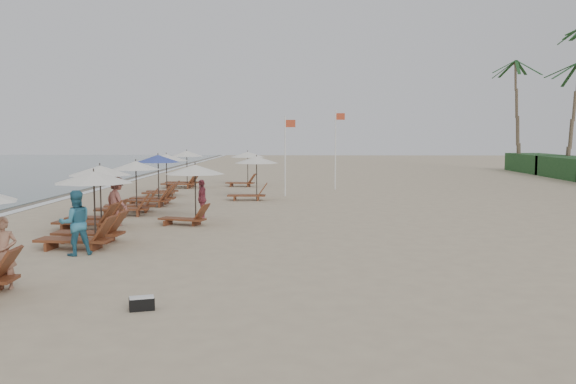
{
  "coord_description": "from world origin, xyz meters",
  "views": [
    {
      "loc": [
        1.32,
        -16.56,
        3.35
      ],
      "look_at": [
        0.78,
        4.82,
        1.3
      ],
      "focal_mm": 37.62,
      "sensor_mm": 36.0,
      "label": 1
    }
  ],
  "objects_px": {
    "lounger_station_6": "(182,171)",
    "inland_station_0": "(191,185)",
    "lounger_station_5": "(163,173)",
    "lounger_station_1": "(85,211)",
    "beachgoer_far_a": "(202,199)",
    "beachgoer_mid_b": "(117,201)",
    "lounger_station_2": "(93,198)",
    "inland_station_1": "(252,173)",
    "duffel_bag": "(142,303)",
    "beachgoer_near": "(3,253)",
    "flag_pole_near": "(286,152)",
    "beachgoer_mid_a": "(76,223)",
    "lounger_station_3": "(129,191)",
    "lounger_station_4": "(152,184)",
    "inland_station_2": "(245,164)"
  },
  "relations": [
    {
      "from": "lounger_station_6",
      "to": "inland_station_0",
      "type": "bearing_deg",
      "value": -77.52
    },
    {
      "from": "inland_station_0",
      "to": "lounger_station_5",
      "type": "bearing_deg",
      "value": 108.42
    },
    {
      "from": "lounger_station_1",
      "to": "lounger_station_6",
      "type": "xyz_separation_m",
      "value": [
        -1.08,
        19.92,
        -0.05
      ]
    },
    {
      "from": "beachgoer_far_a",
      "to": "lounger_station_5",
      "type": "bearing_deg",
      "value": -155.53
    },
    {
      "from": "lounger_station_6",
      "to": "beachgoer_mid_b",
      "type": "height_order",
      "value": "lounger_station_6"
    },
    {
      "from": "lounger_station_5",
      "to": "beachgoer_mid_b",
      "type": "xyz_separation_m",
      "value": [
        0.73,
        -10.55,
        -0.37
      ]
    },
    {
      "from": "lounger_station_2",
      "to": "beachgoer_far_a",
      "type": "height_order",
      "value": "lounger_station_2"
    },
    {
      "from": "lounger_station_1",
      "to": "inland_station_1",
      "type": "distance_m",
      "value": 13.45
    },
    {
      "from": "inland_station_1",
      "to": "duffel_bag",
      "type": "height_order",
      "value": "inland_station_1"
    },
    {
      "from": "beachgoer_far_a",
      "to": "beachgoer_near",
      "type": "bearing_deg",
      "value": -10.37
    },
    {
      "from": "lounger_station_1",
      "to": "duffel_bag",
      "type": "height_order",
      "value": "lounger_station_1"
    },
    {
      "from": "lounger_station_1",
      "to": "beachgoer_far_a",
      "type": "xyz_separation_m",
      "value": [
        2.48,
        6.13,
        -0.29
      ]
    },
    {
      "from": "beachgoer_near",
      "to": "flag_pole_near",
      "type": "height_order",
      "value": "flag_pole_near"
    },
    {
      "from": "lounger_station_2",
      "to": "duffel_bag",
      "type": "xyz_separation_m",
      "value": [
        4.44,
        -10.08,
        -0.93
      ]
    },
    {
      "from": "inland_station_1",
      "to": "beachgoer_mid_a",
      "type": "relative_size",
      "value": 1.46
    },
    {
      "from": "lounger_station_6",
      "to": "lounger_station_3",
      "type": "bearing_deg",
      "value": -88.69
    },
    {
      "from": "lounger_station_4",
      "to": "flag_pole_near",
      "type": "bearing_deg",
      "value": 35.49
    },
    {
      "from": "inland_station_1",
      "to": "flag_pole_near",
      "type": "distance_m",
      "value": 2.75
    },
    {
      "from": "lounger_station_2",
      "to": "inland_station_1",
      "type": "height_order",
      "value": "lounger_station_2"
    },
    {
      "from": "lounger_station_3",
      "to": "flag_pole_near",
      "type": "xyz_separation_m",
      "value": [
        6.37,
        7.55,
        1.43
      ]
    },
    {
      "from": "lounger_station_1",
      "to": "flag_pole_near",
      "type": "relative_size",
      "value": 0.65
    },
    {
      "from": "lounger_station_1",
      "to": "inland_station_1",
      "type": "bearing_deg",
      "value": 72.98
    },
    {
      "from": "lounger_station_6",
      "to": "duffel_bag",
      "type": "relative_size",
      "value": 5.03
    },
    {
      "from": "inland_station_2",
      "to": "duffel_bag",
      "type": "distance_m",
      "value": 27.54
    },
    {
      "from": "lounger_station_2",
      "to": "inland_station_2",
      "type": "relative_size",
      "value": 1.04
    },
    {
      "from": "beachgoer_mid_b",
      "to": "beachgoer_far_a",
      "type": "relative_size",
      "value": 1.17
    },
    {
      "from": "lounger_station_5",
      "to": "beachgoer_far_a",
      "type": "bearing_deg",
      "value": -67.48
    },
    {
      "from": "beachgoer_mid_b",
      "to": "duffel_bag",
      "type": "height_order",
      "value": "beachgoer_mid_b"
    },
    {
      "from": "lounger_station_5",
      "to": "flag_pole_near",
      "type": "distance_m",
      "value": 6.73
    },
    {
      "from": "inland_station_0",
      "to": "beachgoer_mid_b",
      "type": "relative_size",
      "value": 1.41
    },
    {
      "from": "inland_station_1",
      "to": "beachgoer_near",
      "type": "relative_size",
      "value": 1.67
    },
    {
      "from": "beachgoer_near",
      "to": "beachgoer_far_a",
      "type": "height_order",
      "value": "beachgoer_near"
    },
    {
      "from": "lounger_station_6",
      "to": "duffel_bag",
      "type": "bearing_deg",
      "value": -80.3
    },
    {
      "from": "beachgoer_far_a",
      "to": "flag_pole_near",
      "type": "height_order",
      "value": "flag_pole_near"
    },
    {
      "from": "inland_station_1",
      "to": "lounger_station_5",
      "type": "bearing_deg",
      "value": 160.41
    },
    {
      "from": "beachgoer_mid_b",
      "to": "beachgoer_far_a",
      "type": "height_order",
      "value": "beachgoer_mid_b"
    },
    {
      "from": "lounger_station_1",
      "to": "beachgoer_mid_a",
      "type": "xyz_separation_m",
      "value": [
        0.23,
        -1.4,
        -0.16
      ]
    },
    {
      "from": "lounger_station_1",
      "to": "inland_station_2",
      "type": "bearing_deg",
      "value": 82.46
    },
    {
      "from": "lounger_station_2",
      "to": "inland_station_2",
      "type": "bearing_deg",
      "value": 77.83
    },
    {
      "from": "lounger_station_1",
      "to": "lounger_station_2",
      "type": "relative_size",
      "value": 1.04
    },
    {
      "from": "lounger_station_3",
      "to": "inland_station_0",
      "type": "distance_m",
      "value": 4.27
    },
    {
      "from": "lounger_station_4",
      "to": "beachgoer_mid_b",
      "type": "relative_size",
      "value": 1.46
    },
    {
      "from": "beachgoer_mid_b",
      "to": "beachgoer_far_a",
      "type": "xyz_separation_m",
      "value": [
        2.8,
        2.05,
        -0.13
      ]
    },
    {
      "from": "lounger_station_1",
      "to": "lounger_station_3",
      "type": "bearing_deg",
      "value": 96.21
    },
    {
      "from": "lounger_station_4",
      "to": "lounger_station_6",
      "type": "distance_m",
      "value": 9.53
    },
    {
      "from": "inland_station_1",
      "to": "flag_pole_near",
      "type": "height_order",
      "value": "flag_pole_near"
    },
    {
      "from": "beachgoer_mid_a",
      "to": "flag_pole_near",
      "type": "distance_m",
      "value": 17.14
    },
    {
      "from": "lounger_station_2",
      "to": "inland_station_1",
      "type": "xyz_separation_m",
      "value": [
        4.92,
        9.36,
        0.33
      ]
    },
    {
      "from": "flag_pole_near",
      "to": "duffel_bag",
      "type": "bearing_deg",
      "value": -95.71
    },
    {
      "from": "lounger_station_1",
      "to": "lounger_station_2",
      "type": "height_order",
      "value": "lounger_station_1"
    }
  ]
}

